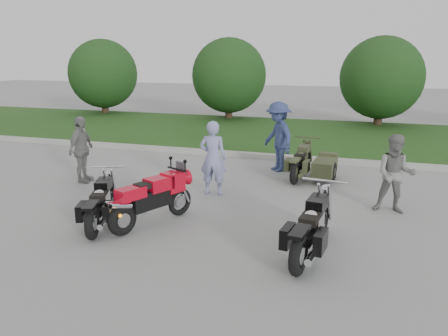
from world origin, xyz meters
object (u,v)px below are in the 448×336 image
(person_stripe, at_px, (213,158))
(person_back, at_px, (81,150))
(cruiser_left, at_px, (101,205))
(cruiser_sidecar, at_px, (315,165))
(sportbike_red, at_px, (150,198))
(cruiser_right, at_px, (311,230))
(person_grey, at_px, (395,174))
(person_denim, at_px, (278,137))

(person_stripe, height_order, person_back, person_stripe)
(cruiser_left, distance_m, person_stripe, 2.89)
(cruiser_left, bearing_deg, cruiser_sidecar, 31.78)
(sportbike_red, distance_m, person_stripe, 2.28)
(cruiser_right, relative_size, person_grey, 1.39)
(person_grey, height_order, person_back, person_back)
(cruiser_sidecar, bearing_deg, cruiser_right, -80.19)
(cruiser_right, bearing_deg, person_denim, 113.66)
(cruiser_left, bearing_deg, person_denim, 44.39)
(cruiser_left, distance_m, person_denim, 5.64)
(person_stripe, distance_m, person_grey, 3.94)
(cruiser_sidecar, distance_m, person_denim, 1.38)
(cruiser_right, height_order, person_grey, person_grey)
(cruiser_sidecar, xyz_separation_m, person_stripe, (-2.13, -1.98, 0.49))
(cruiser_right, bearing_deg, person_stripe, 141.71)
(person_stripe, xyz_separation_m, person_denim, (1.03, 2.57, 0.10))
(sportbike_red, distance_m, cruiser_sidecar, 4.94)
(sportbike_red, relative_size, person_stripe, 1.07)
(sportbike_red, xyz_separation_m, cruiser_left, (-0.91, -0.28, -0.14))
(cruiser_sidecar, relative_size, person_denim, 1.08)
(cruiser_sidecar, relative_size, person_back, 1.24)
(person_grey, relative_size, person_denim, 0.84)
(cruiser_left, relative_size, person_back, 1.19)
(person_grey, bearing_deg, cruiser_left, -152.60)
(sportbike_red, height_order, cruiser_sidecar, sportbike_red)
(cruiser_right, distance_m, person_stripe, 3.68)
(person_grey, xyz_separation_m, person_denim, (-2.91, 2.61, 0.15))
(person_stripe, bearing_deg, cruiser_left, 55.85)
(person_grey, bearing_deg, sportbike_red, -151.21)
(person_denim, bearing_deg, sportbike_red, -58.46)
(person_stripe, bearing_deg, cruiser_sidecar, -141.55)
(cruiser_sidecar, height_order, person_denim, person_denim)
(cruiser_sidecar, xyz_separation_m, person_denim, (-1.09, 0.59, 0.59))
(cruiser_right, bearing_deg, cruiser_left, -174.57)
(cruiser_sidecar, relative_size, person_grey, 1.28)
(cruiser_sidecar, height_order, person_grey, person_grey)
(sportbike_red, distance_m, person_back, 3.72)
(cruiser_sidecar, bearing_deg, person_grey, -43.64)
(sportbike_red, bearing_deg, person_stripe, 102.03)
(cruiser_left, distance_m, cruiser_sidecar, 5.69)
(sportbike_red, distance_m, cruiser_left, 0.96)
(cruiser_right, relative_size, person_stripe, 1.31)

